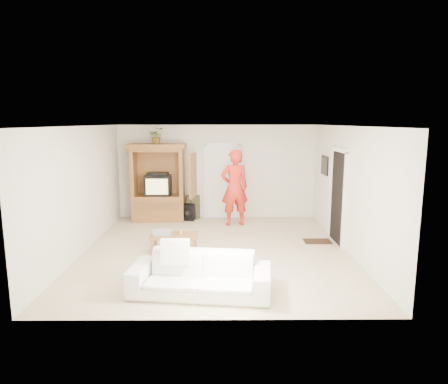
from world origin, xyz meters
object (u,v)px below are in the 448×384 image
object	(u,v)px
man	(235,188)
coffee_table	(174,237)
armoire	(159,188)
sofa	(200,274)

from	to	relation	value
man	coffee_table	size ratio (longest dim) A/B	2.03
armoire	man	bearing A→B (deg)	-14.85
man	coffee_table	distance (m)	2.63
sofa	coffee_table	size ratio (longest dim) A/B	2.24
sofa	man	bearing A→B (deg)	87.73
armoire	coffee_table	distance (m)	2.86
armoire	coffee_table	xyz separation A→B (m)	(0.71, -2.70, -0.59)
sofa	coffee_table	xyz separation A→B (m)	(-0.66, 2.11, -0.00)
man	sofa	bearing A→B (deg)	67.86
coffee_table	man	bearing A→B (deg)	58.14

